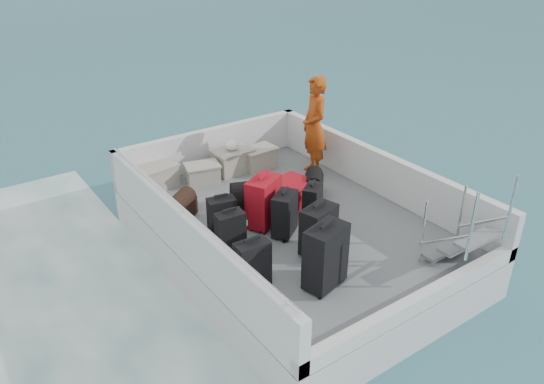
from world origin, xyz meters
The scene contains 23 objects.
ground centered at (0.00, 0.00, 0.00)m, with size 160.00×160.00×0.00m, color #174753.
ferry_hull centered at (0.00, 0.00, 0.30)m, with size 3.60×5.00×0.60m, color silver.
deck centered at (0.00, 0.00, 0.61)m, with size 3.30×4.70×0.02m, color slate.
deck_fittings centered at (0.35, -0.32, 0.99)m, with size 3.60×5.00×0.90m.
suitcase_0 centered at (-1.35, -1.00, 0.94)m, with size 0.41×0.23×0.64m, color black.
suitcase_1 centered at (-1.15, -0.16, 0.91)m, with size 0.38×0.22×0.57m, color black.
suitcase_2 centered at (-1.02, 0.28, 0.90)m, with size 0.38×0.23×0.56m, color black.
suitcase_3 centered at (-0.61, -1.47, 1.03)m, with size 0.54×0.32×0.82m, color black.
suitcase_4 centered at (-0.31, -0.24, 0.94)m, with size 0.43×0.25×0.64m, color black.
suitcase_5 centered at (-0.40, 0.15, 0.99)m, with size 0.54×0.32×0.74m, color maroon.
suitcase_6 centered at (-0.22, -0.87, 0.96)m, with size 0.50×0.29×0.68m, color black.
suitcase_7 centered at (0.29, -0.11, 0.89)m, with size 0.38×0.22×0.53m, color black.
suitcase_8 centered at (0.24, 0.46, 0.79)m, with size 0.57×0.87×0.34m, color maroon.
duffel_0 centered at (-1.33, 0.99, 0.78)m, with size 0.55×0.30×0.32m, color black, non-canonical shape.
duffel_1 centered at (-0.32, 0.77, 0.78)m, with size 0.44×0.30×0.32m, color black, non-canonical shape.
duffel_2 centered at (0.79, 0.46, 0.78)m, with size 0.48×0.30×0.32m, color black, non-canonical shape.
crate_0 centered at (-1.17, 2.17, 0.80)m, with size 0.61×0.42×0.37m, color #A6A191.
crate_1 centered at (-0.48, 1.86, 0.78)m, with size 0.53×0.37×0.32m, color #A6A191.
crate_2 centered at (0.18, 1.98, 0.81)m, with size 0.64×0.44×0.38m, color #A6A191.
crate_3 centered at (0.65, 1.86, 0.79)m, with size 0.58×0.40×0.35m, color #A6A191.
yellow_bag centered at (0.83, 1.86, 0.73)m, with size 0.28×0.26×0.22m, color yellow.
white_bag centered at (0.18, 1.98, 1.09)m, with size 0.24×0.24×0.18m, color white.
passenger centered at (1.30, 1.12, 1.48)m, with size 0.64×0.41×1.73m, color #EA5816.
Camera 1 is at (-4.14, -5.40, 4.62)m, focal length 35.00 mm.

